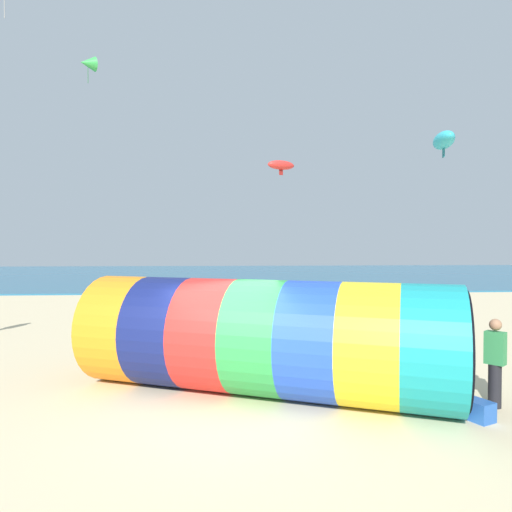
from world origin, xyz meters
TOP-DOWN VIEW (x-y plane):
  - ground_plane at (0.00, 0.00)m, footprint 120.00×120.00m
  - sea at (0.00, 41.37)m, footprint 120.00×40.00m
  - giant_inflatable_tube at (0.97, 1.13)m, footprint 8.20×5.27m
  - kite_handler at (5.42, 0.03)m, footprint 0.40×0.42m
  - kite_cyan_parafoil at (6.73, 4.88)m, footprint 0.96×1.58m
  - kite_green_delta at (-7.00, 16.15)m, footprint 1.12×1.10m
  - kite_red_parafoil at (2.65, 11.70)m, footprint 1.39×0.93m
  - cooler_box at (4.72, -0.58)m, footprint 0.54×0.62m

SIDE VIEW (x-z plane):
  - ground_plane at x=0.00m, z-range 0.00..0.00m
  - sea at x=0.00m, z-range 0.00..0.10m
  - cooler_box at x=4.72m, z-range 0.00..0.36m
  - kite_handler at x=5.42m, z-range 0.02..1.76m
  - giant_inflatable_tube at x=0.97m, z-range 0.00..2.44m
  - kite_cyan_parafoil at x=6.73m, z-range 5.91..6.75m
  - kite_red_parafoil at x=2.65m, z-range 6.40..7.08m
  - kite_green_delta at x=-7.00m, z-range 12.00..13.45m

